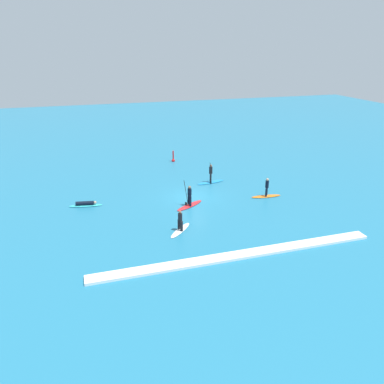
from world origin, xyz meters
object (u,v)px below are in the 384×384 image
(surfer_on_teal_board, at_px, (86,204))
(surfer_on_white_board, at_px, (180,225))
(surfer_on_orange_board, at_px, (266,192))
(surfer_on_red_board, at_px, (190,201))
(surfer_on_blue_board, at_px, (211,178))
(marker_buoy, at_px, (173,159))

(surfer_on_teal_board, bearing_deg, surfer_on_white_board, -35.95)
(surfer_on_orange_board, height_order, surfer_on_red_board, surfer_on_red_board)
(surfer_on_orange_board, height_order, surfer_on_white_board, surfer_on_orange_board)
(surfer_on_orange_board, bearing_deg, surfer_on_white_board, -151.35)
(surfer_on_teal_board, bearing_deg, surfer_on_blue_board, 20.46)
(surfer_on_teal_board, distance_m, marker_buoy, 14.65)
(surfer_on_white_board, bearing_deg, marker_buoy, 30.73)
(surfer_on_teal_board, xyz_separation_m, marker_buoy, (10.28, 10.44, 0.11))
(surfer_on_orange_board, bearing_deg, surfer_on_red_board, -175.59)
(surfer_on_orange_board, xyz_separation_m, surfer_on_red_board, (-7.21, 0.01, 0.05))
(surfer_on_teal_board, xyz_separation_m, surfer_on_blue_board, (12.09, 2.36, 0.31))
(surfer_on_orange_board, relative_size, surfer_on_white_board, 1.19)
(surfer_on_white_board, relative_size, surfer_on_blue_board, 0.78)
(surfer_on_blue_board, relative_size, marker_buoy, 2.16)
(surfer_on_red_board, distance_m, marker_buoy, 13.09)
(surfer_on_white_board, height_order, marker_buoy, surfer_on_white_board)
(surfer_on_red_board, height_order, marker_buoy, surfer_on_red_board)
(surfer_on_red_board, relative_size, surfer_on_blue_board, 0.96)
(surfer_on_teal_board, xyz_separation_m, surfer_on_white_board, (6.56, -6.64, 0.28))
(surfer_on_white_board, bearing_deg, surfer_on_orange_board, -22.79)
(surfer_on_orange_board, bearing_deg, marker_buoy, 117.09)
(surfer_on_teal_board, height_order, surfer_on_white_board, surfer_on_white_board)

